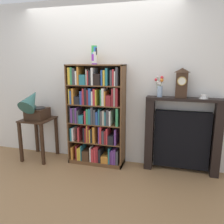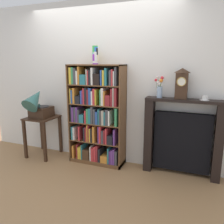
{
  "view_description": "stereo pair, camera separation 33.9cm",
  "coord_description": "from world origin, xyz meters",
  "px_view_note": "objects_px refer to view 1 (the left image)",
  "views": [
    {
      "loc": [
        1.2,
        -3.2,
        1.65
      ],
      "look_at": [
        0.26,
        0.12,
        0.88
      ],
      "focal_mm": 36.38,
      "sensor_mm": 36.0,
      "label": 1
    },
    {
      "loc": [
        1.53,
        -3.09,
        1.65
      ],
      "look_at": [
        0.26,
        0.12,
        0.88
      ],
      "focal_mm": 36.38,
      "sensor_mm": 36.0,
      "label": 2
    }
  ],
  "objects_px": {
    "bookshelf": "(96,117)",
    "cup_stack": "(94,55)",
    "mantel_clock": "(182,83)",
    "flower_vase": "(160,88)",
    "teacup_with_saucer": "(204,97)",
    "side_table_left": "(39,129)",
    "fireplace_mantel": "(182,136)",
    "gramophone": "(34,106)"
  },
  "relations": [
    {
      "from": "side_table_left",
      "to": "gramophone",
      "type": "distance_m",
      "value": 0.43
    },
    {
      "from": "bookshelf",
      "to": "cup_stack",
      "type": "xyz_separation_m",
      "value": [
        -0.03,
        0.04,
        0.96
      ]
    },
    {
      "from": "gramophone",
      "to": "fireplace_mantel",
      "type": "relative_size",
      "value": 0.5
    },
    {
      "from": "fireplace_mantel",
      "to": "mantel_clock",
      "type": "height_order",
      "value": "mantel_clock"
    },
    {
      "from": "side_table_left",
      "to": "mantel_clock",
      "type": "relative_size",
      "value": 1.66
    },
    {
      "from": "side_table_left",
      "to": "flower_vase",
      "type": "relative_size",
      "value": 2.29
    },
    {
      "from": "flower_vase",
      "to": "gramophone",
      "type": "bearing_deg",
      "value": -173.22
    },
    {
      "from": "cup_stack",
      "to": "side_table_left",
      "type": "relative_size",
      "value": 0.39
    },
    {
      "from": "cup_stack",
      "to": "mantel_clock",
      "type": "bearing_deg",
      "value": 0.99
    },
    {
      "from": "cup_stack",
      "to": "mantel_clock",
      "type": "distance_m",
      "value": 1.36
    },
    {
      "from": "cup_stack",
      "to": "side_table_left",
      "type": "height_order",
      "value": "cup_stack"
    },
    {
      "from": "side_table_left",
      "to": "fireplace_mantel",
      "type": "bearing_deg",
      "value": 4.08
    },
    {
      "from": "cup_stack",
      "to": "fireplace_mantel",
      "type": "relative_size",
      "value": 0.24
    },
    {
      "from": "gramophone",
      "to": "mantel_clock",
      "type": "height_order",
      "value": "mantel_clock"
    },
    {
      "from": "cup_stack",
      "to": "mantel_clock",
      "type": "relative_size",
      "value": 0.65
    },
    {
      "from": "flower_vase",
      "to": "fireplace_mantel",
      "type": "bearing_deg",
      "value": 2.47
    },
    {
      "from": "cup_stack",
      "to": "flower_vase",
      "type": "bearing_deg",
      "value": 1.56
    },
    {
      "from": "side_table_left",
      "to": "flower_vase",
      "type": "height_order",
      "value": "flower_vase"
    },
    {
      "from": "fireplace_mantel",
      "to": "cup_stack",
      "type": "bearing_deg",
      "value": -178.2
    },
    {
      "from": "mantel_clock",
      "to": "side_table_left",
      "type": "bearing_deg",
      "value": -176.32
    },
    {
      "from": "flower_vase",
      "to": "side_table_left",
      "type": "bearing_deg",
      "value": -175.63
    },
    {
      "from": "bookshelf",
      "to": "teacup_with_saucer",
      "type": "xyz_separation_m",
      "value": [
        1.59,
        0.07,
        0.39
      ]
    },
    {
      "from": "fireplace_mantel",
      "to": "mantel_clock",
      "type": "relative_size",
      "value": 2.69
    },
    {
      "from": "fireplace_mantel",
      "to": "teacup_with_saucer",
      "type": "distance_m",
      "value": 0.66
    },
    {
      "from": "cup_stack",
      "to": "fireplace_mantel",
      "type": "xyz_separation_m",
      "value": [
        1.36,
        0.04,
        -1.19
      ]
    },
    {
      "from": "teacup_with_saucer",
      "to": "bookshelf",
      "type": "bearing_deg",
      "value": -177.57
    },
    {
      "from": "cup_stack",
      "to": "gramophone",
      "type": "xyz_separation_m",
      "value": [
        -0.99,
        -0.21,
        -0.8
      ]
    },
    {
      "from": "bookshelf",
      "to": "gramophone",
      "type": "xyz_separation_m",
      "value": [
        -1.01,
        -0.17,
        0.17
      ]
    },
    {
      "from": "side_table_left",
      "to": "teacup_with_saucer",
      "type": "bearing_deg",
      "value": 3.29
    },
    {
      "from": "flower_vase",
      "to": "teacup_with_saucer",
      "type": "xyz_separation_m",
      "value": [
        0.61,
        -0.0,
        -0.11
      ]
    },
    {
      "from": "bookshelf",
      "to": "mantel_clock",
      "type": "relative_size",
      "value": 3.79
    },
    {
      "from": "cup_stack",
      "to": "gramophone",
      "type": "distance_m",
      "value": 1.29
    },
    {
      "from": "mantel_clock",
      "to": "teacup_with_saucer",
      "type": "distance_m",
      "value": 0.36
    },
    {
      "from": "bookshelf",
      "to": "gramophone",
      "type": "height_order",
      "value": "bookshelf"
    },
    {
      "from": "gramophone",
      "to": "mantel_clock",
      "type": "bearing_deg",
      "value": 5.78
    },
    {
      "from": "mantel_clock",
      "to": "flower_vase",
      "type": "xyz_separation_m",
      "value": [
        -0.3,
        0.0,
        -0.08
      ]
    },
    {
      "from": "gramophone",
      "to": "mantel_clock",
      "type": "relative_size",
      "value": 1.33
    },
    {
      "from": "fireplace_mantel",
      "to": "flower_vase",
      "type": "bearing_deg",
      "value": -177.53
    },
    {
      "from": "bookshelf",
      "to": "side_table_left",
      "type": "relative_size",
      "value": 2.28
    },
    {
      "from": "fireplace_mantel",
      "to": "mantel_clock",
      "type": "distance_m",
      "value": 0.8
    },
    {
      "from": "gramophone",
      "to": "fireplace_mantel",
      "type": "height_order",
      "value": "gramophone"
    },
    {
      "from": "side_table_left",
      "to": "mantel_clock",
      "type": "distance_m",
      "value": 2.44
    }
  ]
}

